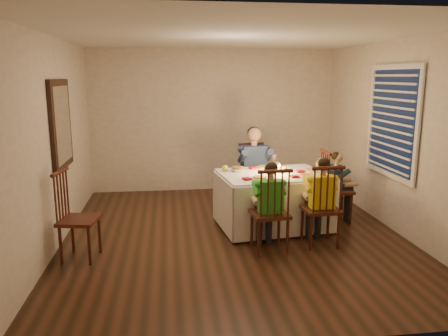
{
  "coord_description": "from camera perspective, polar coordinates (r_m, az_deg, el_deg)",
  "views": [
    {
      "loc": [
        -0.85,
        -5.55,
        2.11
      ],
      "look_at": [
        -0.11,
        0.15,
        0.9
      ],
      "focal_mm": 35.0,
      "sensor_mm": 36.0,
      "label": 1
    }
  ],
  "objects": [
    {
      "name": "setting_adult",
      "position": [
        6.45,
        5.31,
        0.04
      ],
      "size": [
        0.29,
        0.29,
        0.02
      ],
      "primitive_type": "cylinder",
      "rotation": [
        0.0,
        0.0,
        0.13
      ],
      "color": "silver",
      "rests_on": "dining_table"
    },
    {
      "name": "adult",
      "position": [
        7.11,
        3.88,
        -5.41
      ],
      "size": [
        0.55,
        0.51,
        1.34
      ],
      "primitive_type": null,
      "rotation": [
        0.0,
        0.0,
        0.1
      ],
      "color": "navy",
      "rests_on": "ground"
    },
    {
      "name": "setting_green",
      "position": [
        5.77,
        4.71,
        -1.36
      ],
      "size": [
        0.29,
        0.29,
        0.02
      ],
      "primitive_type": "cylinder",
      "rotation": [
        0.0,
        0.0,
        0.13
      ],
      "color": "silver",
      "rests_on": "dining_table"
    },
    {
      "name": "chair_near_right",
      "position": [
        5.8,
        12.3,
        -9.75
      ],
      "size": [
        0.45,
        0.43,
        1.06
      ],
      "primitive_type": null,
      "rotation": [
        0.0,
        0.0,
        3.16
      ],
      "color": "black",
      "rests_on": "ground"
    },
    {
      "name": "child_yellow",
      "position": [
        5.8,
        12.3,
        -9.75
      ],
      "size": [
        0.4,
        0.37,
        1.14
      ],
      "primitive_type": null,
      "rotation": [
        0.0,
        0.0,
        3.16
      ],
      "color": "yellow",
      "rests_on": "ground"
    },
    {
      "name": "wall_mirror",
      "position": [
        6.04,
        -20.52,
        5.34
      ],
      "size": [
        0.06,
        0.95,
        1.15
      ],
      "color": "black",
      "rests_on": "wall_left"
    },
    {
      "name": "wall_back",
      "position": [
        8.14,
        -1.36,
        6.17
      ],
      "size": [
        4.5,
        0.02,
        2.6
      ],
      "primitive_type": "cube",
      "color": "beige",
      "rests_on": "ground"
    },
    {
      "name": "ceiling",
      "position": [
        5.64,
        1.37,
        16.87
      ],
      "size": [
        5.0,
        5.0,
        0.0
      ],
      "primitive_type": "plane",
      "color": "white",
      "rests_on": "wall_back"
    },
    {
      "name": "setting_teal",
      "position": [
        6.33,
        11.41,
        -0.38
      ],
      "size": [
        0.29,
        0.29,
        0.02
      ],
      "primitive_type": "cylinder",
      "rotation": [
        0.0,
        0.0,
        0.13
      ],
      "color": "silver",
      "rests_on": "dining_table"
    },
    {
      "name": "wall_left",
      "position": [
        5.78,
        -21.35,
        3.02
      ],
      "size": [
        0.02,
        5.0,
        2.6
      ],
      "primitive_type": "cube",
      "color": "beige",
      "rests_on": "ground"
    },
    {
      "name": "child_teal",
      "position": [
        6.76,
        14.25,
        -6.68
      ],
      "size": [
        0.31,
        0.34,
        1.04
      ],
      "primitive_type": null,
      "rotation": [
        0.0,
        0.0,
        1.55
      ],
      "color": "#1B3044",
      "rests_on": "ground"
    },
    {
      "name": "serving_bowl",
      "position": [
        6.21,
        1.85,
        -0.23
      ],
      "size": [
        0.22,
        0.22,
        0.05
      ],
      "primitive_type": "imported",
      "rotation": [
        0.0,
        0.0,
        0.12
      ],
      "color": "silver",
      "rests_on": "dining_table"
    },
    {
      "name": "window_blinds",
      "position": [
        6.45,
        21.02,
        5.68
      ],
      "size": [
        0.07,
        1.34,
        1.54
      ],
      "color": "#0D1936",
      "rests_on": "wall_right"
    },
    {
      "name": "candle_left",
      "position": [
        6.1,
        5.95,
        -0.28
      ],
      "size": [
        0.06,
        0.06,
        0.1
      ],
      "primitive_type": "cylinder",
      "color": "white",
      "rests_on": "dining_table"
    },
    {
      "name": "chair_adult",
      "position": [
        7.11,
        3.88,
        -5.41
      ],
      "size": [
        0.48,
        0.46,
        1.06
      ],
      "primitive_type": null,
      "rotation": [
        0.0,
        0.0,
        0.1
      ],
      "color": "black",
      "rests_on": "ground"
    },
    {
      "name": "candle_right",
      "position": [
        6.15,
        7.25,
        -0.2
      ],
      "size": [
        0.06,
        0.06,
        0.1
      ],
      "primitive_type": "cylinder",
      "color": "white",
      "rests_on": "dining_table"
    },
    {
      "name": "ground",
      "position": [
        6.0,
        1.24,
        -8.7
      ],
      "size": [
        5.0,
        5.0,
        0.0
      ],
      "primitive_type": "plane",
      "color": "black",
      "rests_on": "ground"
    },
    {
      "name": "wall_right",
      "position": [
        6.41,
        21.65,
        3.79
      ],
      "size": [
        0.02,
        5.0,
        2.6
      ],
      "primitive_type": "cube",
      "color": "beige",
      "rests_on": "ground"
    },
    {
      "name": "child_green",
      "position": [
        5.52,
        5.88,
        -10.65
      ],
      "size": [
        0.4,
        0.37,
        1.12
      ],
      "primitive_type": null,
      "rotation": [
        0.0,
        0.0,
        3.2
      ],
      "color": "green",
      "rests_on": "ground"
    },
    {
      "name": "chair_near_left",
      "position": [
        5.52,
        5.88,
        -10.65
      ],
      "size": [
        0.46,
        0.44,
        1.06
      ],
      "primitive_type": null,
      "rotation": [
        0.0,
        0.0,
        3.2
      ],
      "color": "black",
      "rests_on": "ground"
    },
    {
      "name": "chair_end",
      "position": [
        6.76,
        14.25,
        -6.68
      ],
      "size": [
        0.42,
        0.44,
        1.06
      ],
      "primitive_type": null,
      "rotation": [
        0.0,
        0.0,
        1.55
      ],
      "color": "black",
      "rests_on": "ground"
    },
    {
      "name": "dining_table",
      "position": [
        6.19,
        6.46,
        -2.73
      ],
      "size": [
        1.63,
        1.27,
        0.75
      ],
      "rotation": [
        0.0,
        0.0,
        0.13
      ],
      "color": "white",
      "rests_on": "ground"
    },
    {
      "name": "orange_fruit",
      "position": [
        6.24,
        7.9,
        -0.15
      ],
      "size": [
        0.08,
        0.08,
        0.08
      ],
      "primitive_type": "sphere",
      "color": "orange",
      "rests_on": "dining_table"
    },
    {
      "name": "squash",
      "position": [
        6.22,
        0.13,
        -0.01
      ],
      "size": [
        0.09,
        0.09,
        0.09
      ],
      "primitive_type": "sphere",
      "color": "#FDF642",
      "rests_on": "dining_table"
    },
    {
      "name": "setting_yellow",
      "position": [
        6.0,
        10.76,
        -1.02
      ],
      "size": [
        0.29,
        0.29,
        0.02
      ],
      "primitive_type": "cylinder",
      "rotation": [
        0.0,
        0.0,
        0.13
      ],
      "color": "silver",
      "rests_on": "dining_table"
    },
    {
      "name": "chair_extra",
      "position": [
        5.54,
        -18.06,
        -11.1
      ],
      "size": [
        0.49,
        0.5,
        1.06
      ],
      "primitive_type": null,
      "rotation": [
        0.0,
        0.0,
        1.39
      ],
      "color": "black",
      "rests_on": "ground"
    }
  ]
}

